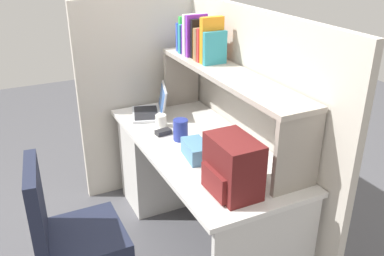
# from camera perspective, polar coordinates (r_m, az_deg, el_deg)

# --- Properties ---
(ground_plane) EXTENTS (8.00, 8.00, 0.00)m
(ground_plane) POSITION_cam_1_polar(r_m,az_deg,el_deg) (3.09, 0.86, -14.31)
(ground_plane) COLOR #4C4C51
(desk) EXTENTS (1.60, 0.70, 0.73)m
(desk) POSITION_cam_1_polar(r_m,az_deg,el_deg) (3.16, -2.29, -4.56)
(desk) COLOR silver
(desk) RESTS_ON ground_plane
(cubicle_partition_rear) EXTENTS (1.84, 0.05, 1.55)m
(cubicle_partition_rear) POSITION_cam_1_polar(r_m,az_deg,el_deg) (2.85, 7.79, 0.20)
(cubicle_partition_rear) COLOR #BCB5A8
(cubicle_partition_rear) RESTS_ON ground_plane
(cubicle_partition_left) EXTENTS (0.05, 1.06, 1.55)m
(cubicle_partition_left) POSITION_cam_1_polar(r_m,az_deg,el_deg) (3.38, -6.35, 4.23)
(cubicle_partition_left) COLOR #BCB5A8
(cubicle_partition_left) RESTS_ON ground_plane
(overhead_hutch) EXTENTS (1.44, 0.28, 0.45)m
(overhead_hutch) POSITION_cam_1_polar(r_m,az_deg,el_deg) (2.65, 4.89, 5.56)
(overhead_hutch) COLOR gray
(overhead_hutch) RESTS_ON desk
(reference_books_on_shelf) EXTENTS (0.45, 0.18, 0.30)m
(reference_books_on_shelf) POSITION_cam_1_polar(r_m,az_deg,el_deg) (2.92, 1.03, 11.93)
(reference_books_on_shelf) COLOR blue
(reference_books_on_shelf) RESTS_ON overhead_hutch
(laptop) EXTENTS (0.37, 0.33, 0.22)m
(laptop) POSITION_cam_1_polar(r_m,az_deg,el_deg) (3.12, -5.34, 2.63)
(laptop) COLOR #B7BABF
(laptop) RESTS_ON desk
(backpack) EXTENTS (0.30, 0.22, 0.30)m
(backpack) POSITION_cam_1_polar(r_m,az_deg,el_deg) (2.14, 5.46, -5.28)
(backpack) COLOR #591919
(backpack) RESTS_ON desk
(computer_mouse) EXTENTS (0.07, 0.11, 0.03)m
(computer_mouse) POSITION_cam_1_polar(r_m,az_deg,el_deg) (2.82, -3.91, -0.56)
(computer_mouse) COLOR #262628
(computer_mouse) RESTS_ON desk
(paper_cup) EXTENTS (0.08, 0.08, 0.08)m
(paper_cup) POSITION_cam_1_polar(r_m,az_deg,el_deg) (2.93, -4.23, 1.01)
(paper_cup) COLOR white
(paper_cup) RESTS_ON desk
(tissue_box) EXTENTS (0.23, 0.15, 0.10)m
(tissue_box) POSITION_cam_1_polar(r_m,az_deg,el_deg) (2.50, 0.53, -3.07)
(tissue_box) COLOR teal
(tissue_box) RESTS_ON desk
(snack_canister) EXTENTS (0.10, 0.10, 0.14)m
(snack_canister) POSITION_cam_1_polar(r_m,az_deg,el_deg) (2.72, -1.56, -0.26)
(snack_canister) COLOR navy
(snack_canister) RESTS_ON desk
(office_chair) EXTENTS (0.52, 0.52, 0.93)m
(office_chair) POSITION_cam_1_polar(r_m,az_deg,el_deg) (2.46, -15.80, -15.53)
(office_chair) COLOR black
(office_chair) RESTS_ON ground_plane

